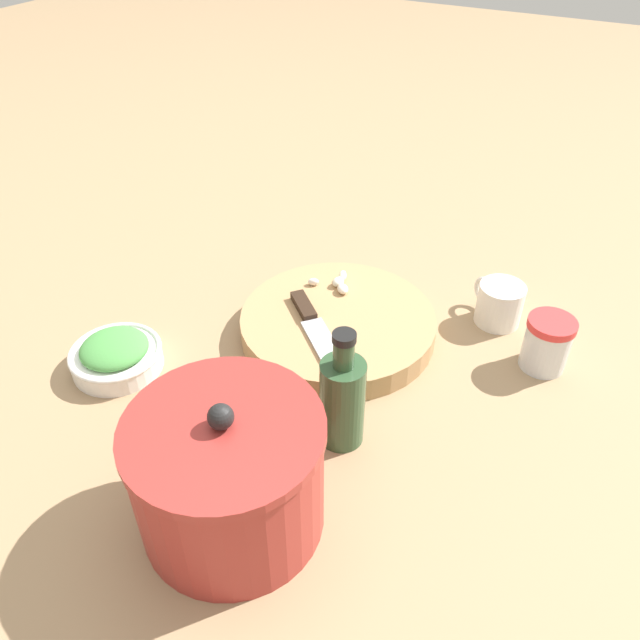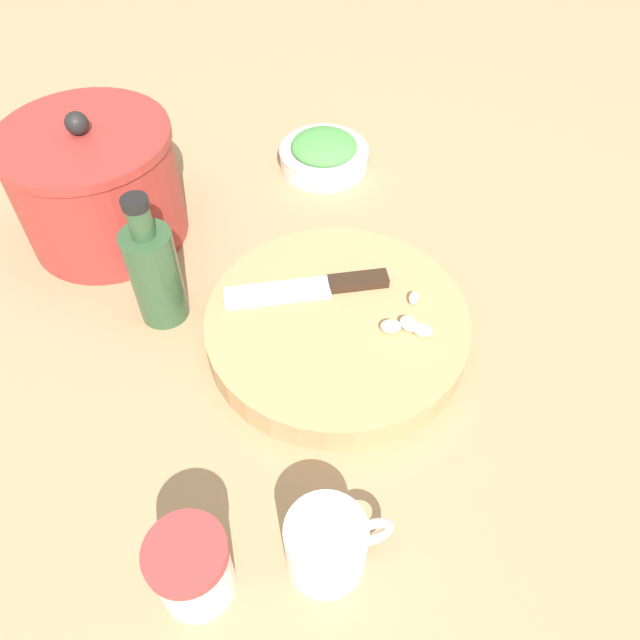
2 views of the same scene
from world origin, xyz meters
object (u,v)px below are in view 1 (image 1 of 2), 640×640
Objects in this scene: herb_bowl at (116,355)px; oil_bottle at (342,399)px; spice_jar at (547,343)px; chef_knife at (314,326)px; stock_pot at (229,474)px; garlic_cloves at (337,282)px; cutting_board at (338,325)px; coffee_mug at (499,303)px.

herb_bowl is 0.36m from oil_bottle.
spice_jar is (-0.56, -0.31, 0.02)m from herb_bowl.
stock_pot is (-0.07, 0.32, 0.04)m from chef_knife.
spice_jar is at bearing -178.51° from garlic_cloves.
garlic_cloves reaches higher than cutting_board.
herb_bowl is 0.34m from stock_pot.
oil_bottle is at bearing 118.16° from garlic_cloves.
oil_bottle is (0.11, 0.35, 0.04)m from coffee_mug.
garlic_cloves reaches higher than herb_bowl.
chef_knife is 0.93× the size of oil_bottle.
spice_jar is at bearing -126.82° from oil_bottle.
spice_jar is (-0.31, -0.08, 0.02)m from cutting_board.
garlic_cloves is at bearing -62.08° from cutting_board.
chef_knife is 1.94× the size of spice_jar.
cutting_board is 0.09m from garlic_cloves.
coffee_mug is at bearing -107.82° from oil_bottle.
herb_bowl is 1.61× the size of spice_jar.
stock_pot is at bearing 156.02° from herb_bowl.
herb_bowl is 0.63× the size of stock_pot.
chef_knife is at bearing 41.00° from coffee_mug.
cutting_board is at bearing -61.75° from oil_bottle.
garlic_cloves is 0.36× the size of stock_pot.
garlic_cloves is at bearing -61.84° from oil_bottle.
herb_bowl is 1.50× the size of coffee_mug.
spice_jar reaches higher than chef_knife.
spice_jar is 0.12m from coffee_mug.
cutting_board is 0.37m from stock_pot.
coffee_mug is at bearing -107.78° from stock_pot.
spice_jar reaches higher than garlic_cloves.
oil_bottle is at bearing 72.18° from coffee_mug.
spice_jar is at bearing 140.29° from coffee_mug.
spice_jar is at bearing 153.23° from chef_knife.
cutting_board is 2.26× the size of herb_bowl.
chef_knife is at bearing 99.60° from garlic_cloves.
chef_knife is 0.30m from herb_bowl.
garlic_cloves is (0.02, -0.12, 0.00)m from chef_knife.
oil_bottle is at bearing -107.69° from stock_pot.
cutting_board is 1.42× the size of stock_pot.
coffee_mug reaches higher than cutting_board.
chef_knife reaches higher than cutting_board.
garlic_cloves is at bearing 1.49° from spice_jar.
stock_pot is (-0.30, 0.14, 0.06)m from herb_bowl.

